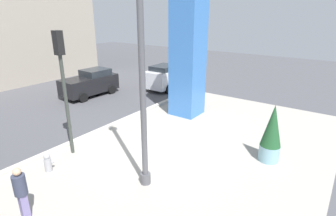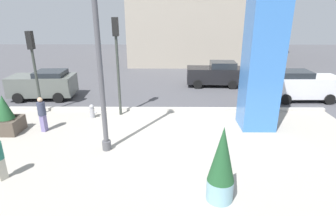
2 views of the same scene
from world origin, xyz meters
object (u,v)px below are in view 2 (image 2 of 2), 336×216
at_px(fire_hydrant, 92,111).
at_px(car_curb_west, 302,85).
at_px(car_passing_lane, 215,74).
at_px(pedestrian_crossing, 42,113).
at_px(potted_plant_mid_plaza, 222,165).
at_px(car_curb_east, 44,84).
at_px(traffic_light_corner, 117,52).
at_px(potted_plant_curbside, 6,118).
at_px(lamp_post, 99,60).
at_px(traffic_light_far_side, 33,60).
at_px(art_pillar_blue, 262,61).

xyz_separation_m(fire_hydrant, car_curb_west, (12.38, 3.18, 0.59)).
relative_size(car_passing_lane, pedestrian_crossing, 2.44).
xyz_separation_m(potted_plant_mid_plaza, car_curb_east, (-9.62, 9.95, -0.27)).
bearing_deg(potted_plant_mid_plaza, traffic_light_corner, 120.86).
distance_m(car_passing_lane, pedestrian_crossing, 12.45).
relative_size(potted_plant_mid_plaza, potted_plant_curbside, 1.32).
bearing_deg(car_passing_lane, pedestrian_crossing, -138.29).
bearing_deg(lamp_post, car_curb_east, 128.77).
distance_m(potted_plant_curbside, traffic_light_far_side, 3.40).
bearing_deg(car_curb_west, pedestrian_crossing, -160.97).
distance_m(fire_hydrant, car_curb_west, 12.79).
relative_size(traffic_light_far_side, car_curb_west, 1.03).
height_order(car_passing_lane, pedestrian_crossing, car_passing_lane).
distance_m(potted_plant_curbside, car_passing_lane, 13.80).
xyz_separation_m(art_pillar_blue, car_curb_west, (4.04, 4.19, -2.25)).
height_order(art_pillar_blue, potted_plant_mid_plaza, art_pillar_blue).
xyz_separation_m(art_pillar_blue, traffic_light_far_side, (-11.31, 1.64, -0.22)).
bearing_deg(art_pillar_blue, potted_plant_mid_plaza, -115.77).
bearing_deg(car_curb_east, fire_hydrant, -40.21).
height_order(lamp_post, traffic_light_corner, lamp_post).
relative_size(potted_plant_mid_plaza, traffic_light_far_side, 0.54).
bearing_deg(car_curb_west, traffic_light_far_side, -170.58).
bearing_deg(pedestrian_crossing, car_passing_lane, 41.71).
bearing_deg(fire_hydrant, art_pillar_blue, -6.93).
bearing_deg(car_passing_lane, car_curb_west, -34.71).
bearing_deg(lamp_post, fire_hydrant, 113.72).
distance_m(potted_plant_mid_plaza, car_passing_lane, 13.28).
relative_size(traffic_light_corner, car_curb_west, 1.18).
bearing_deg(potted_plant_curbside, pedestrian_crossing, 4.86).
relative_size(art_pillar_blue, car_curb_east, 1.60).
bearing_deg(car_curb_west, potted_plant_curbside, -162.36).
relative_size(potted_plant_curbside, fire_hydrant, 2.43).
xyz_separation_m(potted_plant_mid_plaza, traffic_light_far_side, (-8.62, 7.22, 1.79)).
bearing_deg(potted_plant_mid_plaza, fire_hydrant, 130.60).
bearing_deg(traffic_light_corner, art_pillar_blue, -12.19).
xyz_separation_m(potted_plant_curbside, pedestrian_crossing, (1.64, 0.14, 0.22)).
bearing_deg(potted_plant_curbside, fire_hydrant, 28.29).
bearing_deg(potted_plant_mid_plaza, car_curb_east, 134.04).
height_order(fire_hydrant, car_curb_east, car_curb_east).
bearing_deg(car_curb_east, lamp_post, -51.23).
bearing_deg(fire_hydrant, traffic_light_corner, 18.70).
relative_size(art_pillar_blue, traffic_light_corner, 1.26).
bearing_deg(traffic_light_corner, potted_plant_mid_plaza, -59.14).
bearing_deg(traffic_light_far_side, car_curb_east, 110.10).
xyz_separation_m(art_pillar_blue, potted_plant_mid_plaza, (-2.69, -5.57, -2.02)).
distance_m(potted_plant_curbside, car_curb_west, 16.61).
relative_size(fire_hydrant, traffic_light_far_side, 0.17).
xyz_separation_m(potted_plant_curbside, fire_hydrant, (3.45, 1.86, -0.35)).
relative_size(fire_hydrant, car_curb_east, 0.19).
bearing_deg(car_curb_west, car_curb_east, 179.35).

